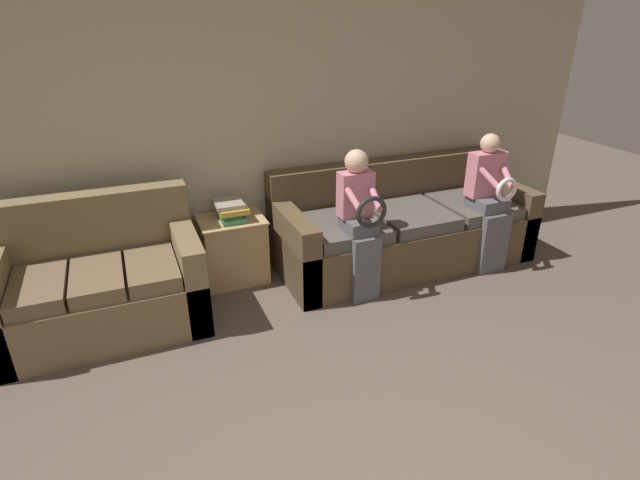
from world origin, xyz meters
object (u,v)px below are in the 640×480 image
Objects in this scene: couch_side at (101,285)px; side_shelf at (233,248)px; couch_main at (401,228)px; book_stack at (230,210)px; child_right_seated at (490,198)px; child_left_seated at (360,218)px.

side_shelf is at bearing 16.19° from couch_side.
couch_main is 2.55m from couch_side.
child_right_seated is at bearing -15.75° from book_stack.
book_stack is at bearing 171.85° from couch_main.
child_left_seated is 3.84× the size of book_stack.
side_shelf is at bearing 164.15° from child_right_seated.
child_right_seated is at bearing 0.07° from child_left_seated.
side_shelf is 0.35m from book_stack.
book_stack is (0.00, -0.00, 0.35)m from side_shelf.
child_right_seated is 2.21m from book_stack.
couch_side is 1.98m from child_left_seated.
child_right_seated is at bearing -15.85° from side_shelf.
couch_side reaches higher than side_shelf.
child_left_seated reaches higher than couch_side.
couch_main is at bearing 148.36° from child_right_seated.
side_shelf is (-2.13, 0.61, -0.36)m from child_right_seated.
child_left_seated is 0.99× the size of child_right_seated.
couch_side is (-2.55, -0.08, 0.01)m from couch_main.
child_left_seated reaches higher than book_stack.
child_right_seated is (3.17, -0.30, 0.32)m from couch_side.
book_stack reaches higher than side_shelf.
child_right_seated reaches higher than couch_main.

